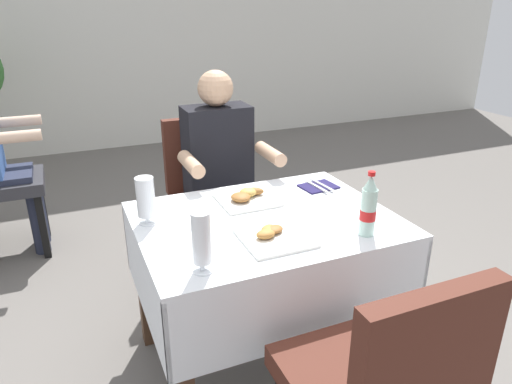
# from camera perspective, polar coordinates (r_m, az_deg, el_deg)

# --- Properties ---
(ground_plane) EXTENTS (11.00, 11.00, 0.00)m
(ground_plane) POSITION_cam_1_polar(r_m,az_deg,el_deg) (2.36, 0.98, -20.04)
(ground_plane) COLOR #66605B
(back_wall) EXTENTS (11.00, 0.12, 2.88)m
(back_wall) POSITION_cam_1_polar(r_m,az_deg,el_deg) (5.66, -16.80, 19.68)
(back_wall) COLOR silver
(back_wall) RESTS_ON ground
(main_dining_table) EXTENTS (1.06, 0.81, 0.74)m
(main_dining_table) POSITION_cam_1_polar(r_m,az_deg,el_deg) (2.05, 1.11, -7.70)
(main_dining_table) COLOR white
(main_dining_table) RESTS_ON ground
(chair_far_diner_seat) EXTENTS (0.44, 0.50, 0.97)m
(chair_far_diner_seat) POSITION_cam_1_polar(r_m,az_deg,el_deg) (2.73, -5.78, -0.19)
(chair_far_diner_seat) COLOR #4C2319
(chair_far_diner_seat) RESTS_ON ground
(seated_diner_far) EXTENTS (0.50, 0.46, 1.26)m
(seated_diner_far) POSITION_cam_1_polar(r_m,az_deg,el_deg) (2.59, -4.24, 2.34)
(seated_diner_far) COLOR #282D42
(seated_diner_far) RESTS_ON ground
(plate_near_camera) EXTENTS (0.25, 0.25, 0.04)m
(plate_near_camera) POSITION_cam_1_polar(r_m,az_deg,el_deg) (1.79, 2.13, -5.37)
(plate_near_camera) COLOR white
(plate_near_camera) RESTS_ON main_dining_table
(plate_far_diner) EXTENTS (0.25, 0.25, 0.05)m
(plate_far_diner) POSITION_cam_1_polar(r_m,az_deg,el_deg) (2.13, -1.14, -0.63)
(plate_far_diner) COLOR white
(plate_far_diner) RESTS_ON main_dining_table
(beer_glass_left) EXTENTS (0.07, 0.07, 0.22)m
(beer_glass_left) POSITION_cam_1_polar(r_m,az_deg,el_deg) (1.55, -6.66, -6.06)
(beer_glass_left) COLOR white
(beer_glass_left) RESTS_ON main_dining_table
(beer_glass_middle) EXTENTS (0.07, 0.07, 0.20)m
(beer_glass_middle) POSITION_cam_1_polar(r_m,az_deg,el_deg) (1.92, -13.27, -0.97)
(beer_glass_middle) COLOR white
(beer_glass_middle) RESTS_ON main_dining_table
(cola_bottle_primary) EXTENTS (0.06, 0.06, 0.26)m
(cola_bottle_primary) POSITION_cam_1_polar(r_m,az_deg,el_deg) (1.83, 13.53, -1.85)
(cola_bottle_primary) COLOR silver
(cola_bottle_primary) RESTS_ON main_dining_table
(napkin_cutlery_set) EXTENTS (0.18, 0.19, 0.01)m
(napkin_cutlery_set) POSITION_cam_1_polar(r_m,az_deg,el_deg) (2.31, 7.62, 0.69)
(napkin_cutlery_set) COLOR #231E4C
(napkin_cutlery_set) RESTS_ON main_dining_table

